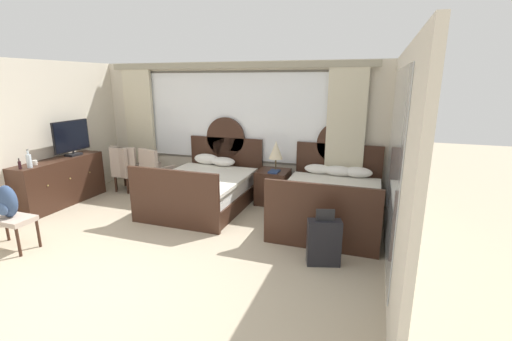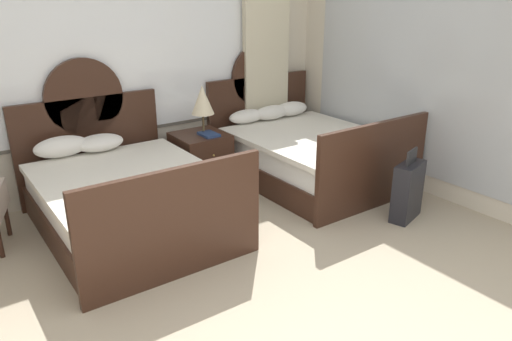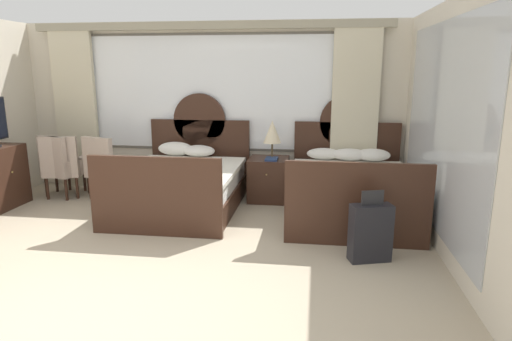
{
  "view_description": "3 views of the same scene",
  "coord_description": "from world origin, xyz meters",
  "px_view_note": "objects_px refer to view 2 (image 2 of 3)",
  "views": [
    {
      "loc": [
        2.81,
        -2.81,
        2.34
      ],
      "look_at": [
        1.02,
        2.38,
        0.91
      ],
      "focal_mm": 24.48,
      "sensor_mm": 36.0,
      "label": 1
    },
    {
      "loc": [
        -1.68,
        -1.49,
        2.29
      ],
      "look_at": [
        0.84,
        2.04,
        0.65
      ],
      "focal_mm": 34.08,
      "sensor_mm": 36.0,
      "label": 2
    },
    {
      "loc": [
        1.7,
        -3.07,
        1.97
      ],
      "look_at": [
        0.98,
        2.14,
        0.75
      ],
      "focal_mm": 30.91,
      "sensor_mm": 36.0,
      "label": 3
    }
  ],
  "objects_px": {
    "nightstand_between_beds": "(201,160)",
    "book_on_nightstand": "(209,134)",
    "bed_near_window": "(125,196)",
    "bed_near_mirror": "(305,152)",
    "table_lamp_on_nightstand": "(202,101)",
    "suitcase_on_floor": "(408,191)"
  },
  "relations": [
    {
      "from": "nightstand_between_beds",
      "to": "book_on_nightstand",
      "type": "height_order",
      "value": "book_on_nightstand"
    },
    {
      "from": "bed_near_window",
      "to": "book_on_nightstand",
      "type": "xyz_separation_m",
      "value": [
        1.23,
        0.46,
        0.31
      ]
    },
    {
      "from": "bed_near_mirror",
      "to": "book_on_nightstand",
      "type": "relative_size",
      "value": 8.32
    },
    {
      "from": "table_lamp_on_nightstand",
      "to": "suitcase_on_floor",
      "type": "distance_m",
      "value": 2.51
    },
    {
      "from": "bed_near_window",
      "to": "book_on_nightstand",
      "type": "relative_size",
      "value": 8.32
    },
    {
      "from": "bed_near_window",
      "to": "book_on_nightstand",
      "type": "height_order",
      "value": "bed_near_window"
    },
    {
      "from": "suitcase_on_floor",
      "to": "table_lamp_on_nightstand",
      "type": "bearing_deg",
      "value": 121.14
    },
    {
      "from": "book_on_nightstand",
      "to": "suitcase_on_floor",
      "type": "distance_m",
      "value": 2.33
    },
    {
      "from": "bed_near_mirror",
      "to": "bed_near_window",
      "type": "bearing_deg",
      "value": -179.89
    },
    {
      "from": "nightstand_between_beds",
      "to": "suitcase_on_floor",
      "type": "relative_size",
      "value": 0.85
    },
    {
      "from": "nightstand_between_beds",
      "to": "table_lamp_on_nightstand",
      "type": "relative_size",
      "value": 1.13
    },
    {
      "from": "bed_near_window",
      "to": "suitcase_on_floor",
      "type": "relative_size",
      "value": 2.83
    },
    {
      "from": "bed_near_mirror",
      "to": "table_lamp_on_nightstand",
      "type": "bearing_deg",
      "value": 153.28
    },
    {
      "from": "bed_near_mirror",
      "to": "suitcase_on_floor",
      "type": "relative_size",
      "value": 2.83
    },
    {
      "from": "book_on_nightstand",
      "to": "bed_near_mirror",
      "type": "bearing_deg",
      "value": -21.99
    },
    {
      "from": "book_on_nightstand",
      "to": "suitcase_on_floor",
      "type": "height_order",
      "value": "suitcase_on_floor"
    },
    {
      "from": "bed_near_window",
      "to": "nightstand_between_beds",
      "type": "relative_size",
      "value": 3.32
    },
    {
      "from": "bed_near_mirror",
      "to": "suitcase_on_floor",
      "type": "bearing_deg",
      "value": -85.65
    },
    {
      "from": "nightstand_between_beds",
      "to": "suitcase_on_floor",
      "type": "height_order",
      "value": "suitcase_on_floor"
    },
    {
      "from": "bed_near_window",
      "to": "table_lamp_on_nightstand",
      "type": "bearing_deg",
      "value": 24.93
    },
    {
      "from": "bed_near_window",
      "to": "suitcase_on_floor",
      "type": "bearing_deg",
      "value": -30.94
    },
    {
      "from": "nightstand_between_beds",
      "to": "bed_near_mirror",
      "type": "bearing_deg",
      "value": -25.92
    }
  ]
}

